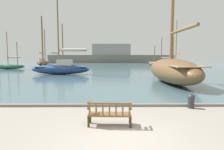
# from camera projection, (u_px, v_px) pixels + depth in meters

# --- Properties ---
(ground_plane) EXTENTS (160.00, 160.00, 0.00)m
(ground_plane) POSITION_uv_depth(u_px,v_px,m) (120.00, 137.00, 6.45)
(ground_plane) COLOR gray
(harbor_water) EXTENTS (100.00, 80.00, 0.08)m
(harbor_water) POSITION_uv_depth(u_px,v_px,m) (111.00, 65.00, 50.22)
(harbor_water) COLOR #476670
(harbor_water) RESTS_ON ground
(quay_edge_kerb) EXTENTS (40.00, 0.30, 0.12)m
(quay_edge_kerb) POSITION_uv_depth(u_px,v_px,m) (116.00, 105.00, 10.27)
(quay_edge_kerb) COLOR slate
(quay_edge_kerb) RESTS_ON ground
(park_bench) EXTENTS (1.62, 0.59, 0.92)m
(park_bench) POSITION_uv_depth(u_px,v_px,m) (110.00, 113.00, 7.40)
(park_bench) COLOR #3D2A19
(park_bench) RESTS_ON ground
(sailboat_mid_starboard) EXTENTS (5.56, 2.24, 6.73)m
(sailboat_mid_starboard) POSITION_uv_depth(u_px,v_px,m) (9.00, 66.00, 36.36)
(sailboat_mid_starboard) COLOR #2D6647
(sailboat_mid_starboard) RESTS_ON harbor_water
(sailboat_far_port) EXTENTS (7.00, 2.92, 6.44)m
(sailboat_far_port) POSITION_uv_depth(u_px,v_px,m) (162.00, 64.00, 44.82)
(sailboat_far_port) COLOR brown
(sailboat_far_port) RESTS_ON harbor_water
(sailboat_outer_starboard) EXTENTS (7.67, 2.01, 10.77)m
(sailboat_outer_starboard) POSITION_uv_depth(u_px,v_px,m) (61.00, 68.00, 26.27)
(sailboat_outer_starboard) COLOR navy
(sailboat_outer_starboard) RESTS_ON harbor_water
(sailboat_far_starboard) EXTENTS (3.20, 11.33, 15.68)m
(sailboat_far_starboard) POSITION_uv_depth(u_px,v_px,m) (172.00, 69.00, 18.42)
(sailboat_far_starboard) COLOR brown
(sailboat_far_starboard) RESTS_ON harbor_water
(sailboat_outer_port) EXTENTS (3.05, 7.57, 9.89)m
(sailboat_outer_port) POSITION_uv_depth(u_px,v_px,m) (59.00, 65.00, 35.83)
(sailboat_outer_port) COLOR #2D6647
(sailboat_outer_port) RESTS_ON harbor_water
(sailboat_nearest_starboard) EXTENTS (1.44, 5.86, 8.55)m
(sailboat_nearest_starboard) POSITION_uv_depth(u_px,v_px,m) (176.00, 66.00, 35.41)
(sailboat_nearest_starboard) COLOR #2D6647
(sailboat_nearest_starboard) RESTS_ON harbor_water
(sailboat_mid_port) EXTENTS (2.63, 7.29, 10.59)m
(sailboat_mid_port) POSITION_uv_depth(u_px,v_px,m) (43.00, 62.00, 47.92)
(sailboat_mid_port) COLOR brown
(sailboat_mid_port) RESTS_ON harbor_water
(mooring_bollard) EXTENTS (0.36, 0.36, 0.71)m
(mooring_bollard) POSITION_uv_depth(u_px,v_px,m) (191.00, 100.00, 9.88)
(mooring_bollard) COLOR #2D2D33
(mooring_bollard) RESTS_ON ground
(far_breakwater) EXTENTS (41.73, 2.40, 6.32)m
(far_breakwater) POSITION_uv_depth(u_px,v_px,m) (111.00, 56.00, 66.58)
(far_breakwater) COLOR slate
(far_breakwater) RESTS_ON ground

